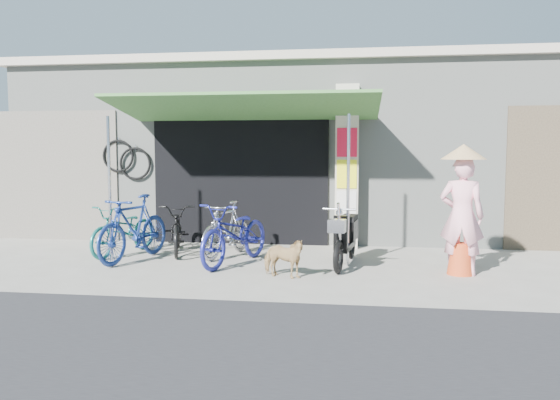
# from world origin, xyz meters

# --- Properties ---
(ground) EXTENTS (80.00, 80.00, 0.00)m
(ground) POSITION_xyz_m (0.00, 0.00, 0.00)
(ground) COLOR gray
(ground) RESTS_ON ground
(bicycle_shop) EXTENTS (12.30, 5.30, 3.66)m
(bicycle_shop) POSITION_xyz_m (-0.00, 5.09, 1.83)
(bicycle_shop) COLOR #949891
(bicycle_shop) RESTS_ON ground
(shop_pillar) EXTENTS (0.42, 0.44, 3.00)m
(shop_pillar) POSITION_xyz_m (0.85, 2.45, 1.50)
(shop_pillar) COLOR beige
(shop_pillar) RESTS_ON ground
(awning) EXTENTS (4.60, 1.88, 2.72)m
(awning) POSITION_xyz_m (-0.90, 1.63, 2.51)
(awning) COLOR #386B30
(awning) RESTS_ON ground
(neighbour_left) EXTENTS (2.60, 0.06, 2.60)m
(neighbour_left) POSITION_xyz_m (-5.00, 2.59, 1.30)
(neighbour_left) COLOR #6B665B
(neighbour_left) RESTS_ON ground
(bike_teal) EXTENTS (0.99, 1.75, 0.87)m
(bike_teal) POSITION_xyz_m (-2.96, 1.18, 0.43)
(bike_teal) COLOR #16635C
(bike_teal) RESTS_ON ground
(bike_blue) EXTENTS (0.94, 1.86, 1.08)m
(bike_blue) POSITION_xyz_m (-2.57, 0.70, 0.54)
(bike_blue) COLOR navy
(bike_blue) RESTS_ON ground
(bike_black) EXTENTS (1.06, 1.78, 0.88)m
(bike_black) POSITION_xyz_m (-2.08, 1.44, 0.44)
(bike_black) COLOR black
(bike_black) RESTS_ON ground
(bike_silver) EXTENTS (0.88, 1.63, 0.94)m
(bike_silver) POSITION_xyz_m (-1.15, 1.25, 0.47)
(bike_silver) COLOR #ADADB2
(bike_silver) RESTS_ON ground
(bike_navy) EXTENTS (1.23, 1.99, 0.99)m
(bike_navy) POSITION_xyz_m (-0.85, 0.65, 0.49)
(bike_navy) COLOR navy
(bike_navy) RESTS_ON ground
(street_dog) EXTENTS (0.75, 0.52, 0.58)m
(street_dog) POSITION_xyz_m (0.01, -0.20, 0.29)
(street_dog) COLOR tan
(street_dog) RESTS_ON ground
(moped) EXTENTS (0.53, 1.70, 0.96)m
(moped) POSITION_xyz_m (0.87, 0.80, 0.44)
(moped) COLOR black
(moped) RESTS_ON ground
(nun) EXTENTS (0.69, 0.64, 1.89)m
(nun) POSITION_xyz_m (2.54, 0.37, 0.93)
(nun) COLOR #FFABBB
(nun) RESTS_ON ground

